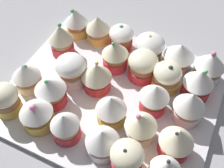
% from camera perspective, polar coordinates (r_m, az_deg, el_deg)
% --- Properties ---
extents(ground_plane, '(1.80, 1.80, 0.03)m').
position_cam_1_polar(ground_plane, '(0.61, 0.00, -3.28)').
color(ground_plane, '#9E9EA3').
extents(baking_tray, '(0.43, 0.37, 0.01)m').
position_cam_1_polar(baking_tray, '(0.59, 0.00, -2.13)').
color(baking_tray, silver).
rests_on(baking_tray, ground_plane).
extents(cupcake_0, '(0.06, 0.06, 0.08)m').
position_cam_1_polar(cupcake_0, '(0.62, 19.53, 3.49)').
color(cupcake_0, white).
rests_on(cupcake_0, baking_tray).
extents(cupcake_1, '(0.07, 0.07, 0.07)m').
position_cam_1_polar(cupcake_1, '(0.62, 13.67, 5.59)').
color(cupcake_1, white).
rests_on(cupcake_1, baking_tray).
extents(cupcake_2, '(0.07, 0.07, 0.07)m').
position_cam_1_polar(cupcake_2, '(0.64, 7.78, 7.51)').
color(cupcake_2, '#EFC651').
rests_on(cupcake_2, baking_tray).
extents(cupcake_3, '(0.06, 0.06, 0.07)m').
position_cam_1_polar(cupcake_3, '(0.66, 1.95, 9.59)').
color(cupcake_3, '#D1333D').
rests_on(cupcake_3, baking_tray).
extents(cupcake_4, '(0.06, 0.06, 0.07)m').
position_cam_1_polar(cupcake_4, '(0.68, -2.95, 11.44)').
color(cupcake_4, '#EFC651').
rests_on(cupcake_4, baking_tray).
extents(cupcake_5, '(0.06, 0.06, 0.08)m').
position_cam_1_polar(cupcake_5, '(0.70, -7.34, 12.65)').
color(cupcake_5, '#EFC651').
rests_on(cupcake_5, baking_tray).
extents(cupcake_6, '(0.06, 0.06, 0.08)m').
position_cam_1_polar(cupcake_6, '(0.58, 17.45, 0.28)').
color(cupcake_6, '#D1333D').
rests_on(cupcake_6, baking_tray).
extents(cupcake_7, '(0.06, 0.06, 0.07)m').
position_cam_1_polar(cupcake_7, '(0.58, 11.23, 1.39)').
color(cupcake_7, '#EFC651').
rests_on(cupcake_7, baking_tray).
extents(cupcake_8, '(0.06, 0.06, 0.07)m').
position_cam_1_polar(cupcake_8, '(0.60, 6.37, 3.84)').
color(cupcake_8, '#D1333D').
rests_on(cupcake_8, baking_tray).
extents(cupcake_9, '(0.06, 0.06, 0.08)m').
position_cam_1_polar(cupcake_9, '(0.61, 0.66, 6.08)').
color(cupcake_9, '#D1333D').
rests_on(cupcake_9, baking_tray).
extents(cupcake_10, '(0.06, 0.06, 0.08)m').
position_cam_1_polar(cupcake_10, '(0.65, -10.47, 9.06)').
color(cupcake_10, '#D1333D').
rests_on(cupcake_10, baking_tray).
extents(cupcake_11, '(0.06, 0.06, 0.08)m').
position_cam_1_polar(cupcake_11, '(0.54, 15.73, -4.37)').
color(cupcake_11, white).
rests_on(cupcake_11, baking_tray).
extents(cupcake_12, '(0.06, 0.06, 0.07)m').
position_cam_1_polar(cupcake_12, '(0.54, 8.83, -2.48)').
color(cupcake_12, '#D1333D').
rests_on(cupcake_12, baking_tray).
extents(cupcake_13, '(0.06, 0.06, 0.07)m').
position_cam_1_polar(cupcake_13, '(0.57, -3.17, 1.75)').
color(cupcake_13, '#D1333D').
rests_on(cupcake_13, baking_tray).
extents(cupcake_14, '(0.07, 0.07, 0.07)m').
position_cam_1_polar(cupcake_14, '(0.59, -8.46, 3.00)').
color(cupcake_14, white).
rests_on(cupcake_14, baking_tray).
extents(cupcake_15, '(0.06, 0.06, 0.07)m').
position_cam_1_polar(cupcake_15, '(0.50, 13.19, -11.38)').
color(cupcake_15, '#D1333D').
rests_on(cupcake_15, baking_tray).
extents(cupcake_16, '(0.06, 0.06, 0.07)m').
position_cam_1_polar(cupcake_16, '(0.51, 5.97, -8.61)').
color(cupcake_16, white).
rests_on(cupcake_16, baking_tray).
extents(cupcake_17, '(0.06, 0.06, 0.07)m').
position_cam_1_polar(cupcake_17, '(0.52, -0.19, -5.18)').
color(cupcake_17, '#EFC651').
rests_on(cupcake_17, baking_tray).
extents(cupcake_18, '(0.06, 0.06, 0.07)m').
position_cam_1_polar(cupcake_18, '(0.56, -12.53, -1.34)').
color(cupcake_18, '#D1333D').
rests_on(cupcake_18, baking_tray).
extents(cupcake_19, '(0.06, 0.06, 0.07)m').
position_cam_1_polar(cupcake_19, '(0.60, -17.28, 1.65)').
color(cupcake_19, white).
rests_on(cupcake_19, baking_tray).
extents(cupcake_21, '(0.06, 0.06, 0.07)m').
position_cam_1_polar(cupcake_21, '(0.48, 3.07, -15.07)').
color(cupcake_21, '#D1333D').
rests_on(cupcake_21, baking_tray).
extents(cupcake_22, '(0.06, 0.06, 0.07)m').
position_cam_1_polar(cupcake_22, '(0.49, -2.01, -11.67)').
color(cupcake_22, white).
rests_on(cupcake_22, baking_tray).
extents(cupcake_23, '(0.05, 0.05, 0.07)m').
position_cam_1_polar(cupcake_23, '(0.51, -9.67, -8.53)').
color(cupcake_23, '#D1333D').
rests_on(cupcake_23, baking_tray).
extents(cupcake_24, '(0.06, 0.06, 0.07)m').
position_cam_1_polar(cupcake_24, '(0.54, -15.35, -5.95)').
color(cupcake_24, '#EFC651').
rests_on(cupcake_24, baking_tray).
extents(cupcake_25, '(0.06, 0.06, 0.07)m').
position_cam_1_polar(cupcake_25, '(0.57, -21.25, -2.96)').
color(cupcake_25, '#EFC651').
rests_on(cupcake_25, baking_tray).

